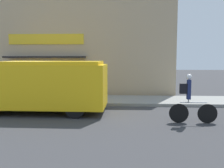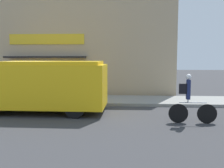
{
  "view_description": "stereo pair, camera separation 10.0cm",
  "coord_description": "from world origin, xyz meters",
  "views": [
    {
      "loc": [
        4.9,
        -12.37,
        2.39
      ],
      "look_at": [
        4.2,
        -0.2,
        1.1
      ],
      "focal_mm": 42.0,
      "sensor_mm": 36.0,
      "label": 1
    },
    {
      "loc": [
        5.0,
        -12.37,
        2.39
      ],
      "look_at": [
        4.2,
        -0.2,
        1.1
      ],
      "focal_mm": 42.0,
      "sensor_mm": 36.0,
      "label": 2
    }
  ],
  "objects": [
    {
      "name": "ground_plane",
      "position": [
        0.0,
        0.0,
        0.0
      ],
      "size": [
        70.0,
        70.0,
        0.0
      ],
      "primitive_type": "plane",
      "color": "#38383A"
    },
    {
      "name": "sidewalk",
      "position": [
        0.0,
        1.34,
        0.07
      ],
      "size": [
        28.0,
        2.68,
        0.14
      ],
      "color": "gray",
      "rests_on": "ground_plane"
    },
    {
      "name": "storefront",
      "position": [
        0.0,
        3.04,
        2.85
      ],
      "size": [
        15.47,
        0.91,
        5.7
      ],
      "color": "tan",
      "rests_on": "ground_plane"
    },
    {
      "name": "school_bus",
      "position": [
        1.4,
        -1.57,
        1.14
      ],
      "size": [
        5.8,
        2.63,
        2.19
      ],
      "rotation": [
        0.0,
        0.0,
        -0.01
      ],
      "color": "yellow",
      "rests_on": "ground_plane"
    },
    {
      "name": "cyclist",
      "position": [
        7.16,
        -2.99,
        0.82
      ],
      "size": [
        1.71,
        0.2,
        1.76
      ],
      "rotation": [
        0.0,
        0.0,
        -0.01
      ],
      "color": "black",
      "rests_on": "ground_plane"
    },
    {
      "name": "trash_bin",
      "position": [
        2.91,
        1.53,
        0.54
      ],
      "size": [
        0.47,
        0.47,
        0.78
      ],
      "color": "slate",
      "rests_on": "sidewalk"
    }
  ]
}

